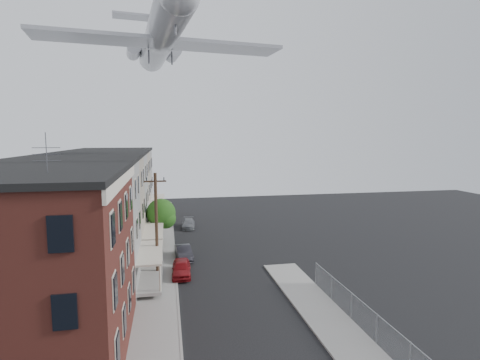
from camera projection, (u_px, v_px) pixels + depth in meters
The scene contains 17 objects.
sidewalk_left at pixel (160, 255), 37.69m from camera, with size 3.00×62.00×0.12m, color gray.
sidewalk_right at pixel (344, 338), 22.24m from camera, with size 3.00×26.00×0.12m, color gray.
curb_left at pixel (175, 255), 37.97m from camera, with size 0.15×62.00×0.14m, color gray.
curb_right at pixel (321, 340), 21.96m from camera, with size 0.15×26.00×0.14m, color gray.
corner_building at pixel (24, 269), 19.30m from camera, with size 10.31×12.30×12.15m.
row_house_a at pixel (71, 227), 28.57m from camera, with size 11.98×7.00×10.30m.
row_house_b at pixel (89, 209), 35.40m from camera, with size 11.98×7.00×10.30m.
row_house_c at pixel (102, 198), 42.22m from camera, with size 11.98×7.00×10.30m.
row_house_d at pixel (111, 189), 49.05m from camera, with size 11.98×7.00×10.30m.
row_house_e at pixel (118, 183), 55.87m from camera, with size 11.98×7.00×10.30m.
chainlink_fence at pixel (377, 329), 21.44m from camera, with size 0.06×18.06×1.90m.
utility_pole at pixel (156, 224), 31.30m from camera, with size 1.80×0.26×9.00m.
street_tree at pixel (162, 215), 41.17m from camera, with size 3.22×3.20×5.20m.
car_near at pixel (181, 268), 32.27m from camera, with size 1.60×3.99×1.36m, color maroon.
car_mid at pixel (184, 252), 36.73m from camera, with size 1.39×3.98×1.31m, color black.
car_far at pixel (188, 224), 49.40m from camera, with size 1.62×3.99×1.16m, color slate.
airplane at pixel (160, 37), 35.10m from camera, with size 21.98×25.10×7.23m.
Camera 1 is at (-4.60, -13.44, 11.92)m, focal length 28.00 mm.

